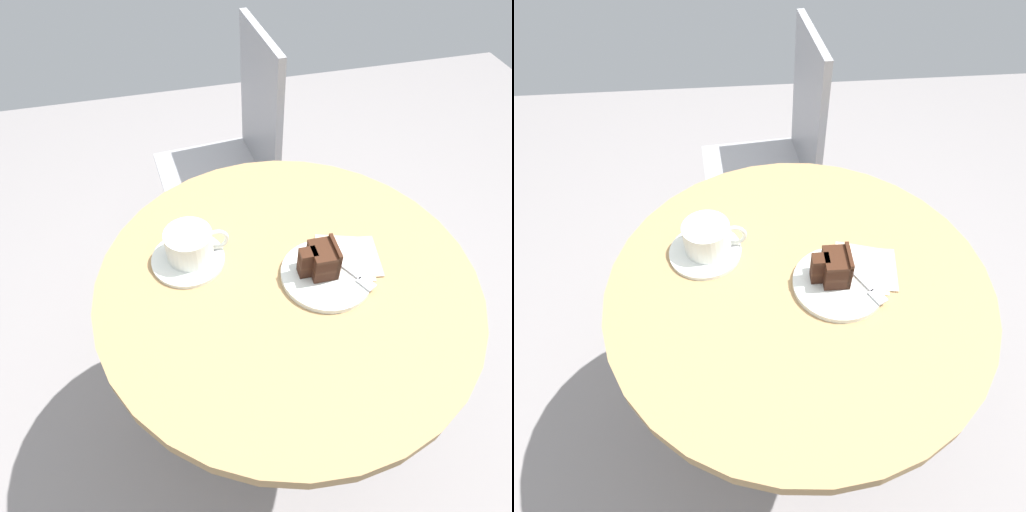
% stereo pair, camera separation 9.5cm
% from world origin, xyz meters
% --- Properties ---
extents(ground_plane, '(4.40, 4.40, 0.01)m').
position_xyz_m(ground_plane, '(0.00, 0.00, -0.01)').
color(ground_plane, gray).
rests_on(ground_plane, ground).
extents(cafe_table, '(0.81, 0.81, 0.73)m').
position_xyz_m(cafe_table, '(0.00, 0.00, 0.62)').
color(cafe_table, '#A37F51').
rests_on(cafe_table, ground).
extents(saucer, '(0.16, 0.16, 0.01)m').
position_xyz_m(saucer, '(-0.20, 0.10, 0.74)').
color(saucer, silver).
rests_on(saucer, cafe_table).
extents(coffee_cup, '(0.14, 0.10, 0.07)m').
position_xyz_m(coffee_cup, '(-0.19, 0.10, 0.78)').
color(coffee_cup, silver).
rests_on(coffee_cup, saucer).
extents(teaspoon, '(0.08, 0.07, 0.00)m').
position_xyz_m(teaspoon, '(-0.15, 0.11, 0.74)').
color(teaspoon, silver).
rests_on(teaspoon, saucer).
extents(cake_plate, '(0.19, 0.19, 0.01)m').
position_xyz_m(cake_plate, '(0.08, -0.02, 0.74)').
color(cake_plate, silver).
rests_on(cake_plate, cafe_table).
extents(cake_slice, '(0.08, 0.07, 0.07)m').
position_xyz_m(cake_slice, '(0.07, -0.01, 0.78)').
color(cake_slice, '#381E14').
rests_on(cake_slice, cake_plate).
extents(fork, '(0.08, 0.14, 0.00)m').
position_xyz_m(fork, '(0.13, -0.03, 0.75)').
color(fork, silver).
rests_on(fork, cake_plate).
extents(napkin, '(0.16, 0.16, 0.00)m').
position_xyz_m(napkin, '(0.14, 0.02, 0.74)').
color(napkin, beige).
rests_on(napkin, cafe_table).
extents(cafe_chair, '(0.41, 0.41, 0.92)m').
position_xyz_m(cafe_chair, '(0.05, 0.75, 0.54)').
color(cafe_chair, '#9E9EA3').
rests_on(cafe_chair, ground).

